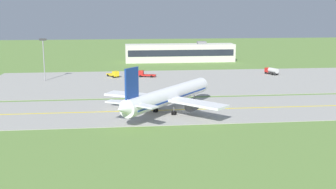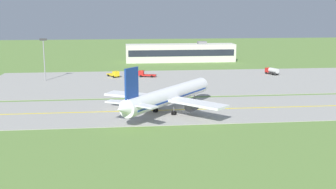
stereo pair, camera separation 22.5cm
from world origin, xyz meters
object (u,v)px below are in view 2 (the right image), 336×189
(service_truck_fuel, at_px, (272,71))
(apron_light_mast, at_px, (44,54))
(service_truck_baggage, at_px, (145,74))
(service_truck_catering, at_px, (114,74))
(airplane_lead, at_px, (168,96))

(service_truck_fuel, relative_size, apron_light_mast, 0.43)
(service_truck_baggage, relative_size, apron_light_mast, 0.46)
(service_truck_baggage, height_order, service_truck_fuel, service_truck_fuel)
(service_truck_catering, bearing_deg, service_truck_fuel, -0.30)
(apron_light_mast, bearing_deg, service_truck_baggage, 7.16)
(service_truck_catering, bearing_deg, airplane_lead, -76.40)
(airplane_lead, bearing_deg, service_truck_fuel, 50.25)
(service_truck_catering, relative_size, apron_light_mast, 0.45)
(service_truck_baggage, height_order, apron_light_mast, apron_light_mast)
(service_truck_fuel, xyz_separation_m, apron_light_mast, (-83.38, -4.86, 7.79))
(service_truck_fuel, height_order, apron_light_mast, apron_light_mast)
(airplane_lead, distance_m, apron_light_mast, 63.03)
(airplane_lead, height_order, service_truck_baggage, airplane_lead)
(service_truck_baggage, distance_m, service_truck_catering, 11.05)
(service_truck_fuel, height_order, service_truck_catering, service_truck_fuel)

